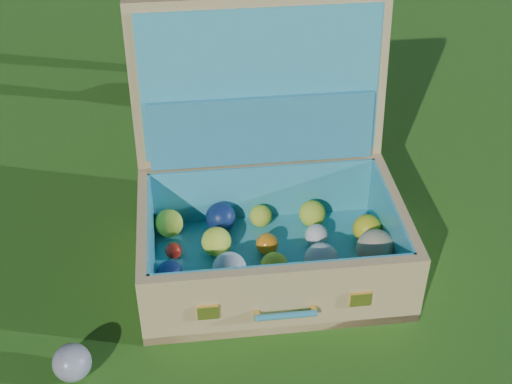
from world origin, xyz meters
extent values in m
plane|color=#215114|center=(0.00, 0.00, 0.00)|extent=(60.00, 60.00, 0.00)
sphere|color=#3F6CA5|center=(-0.47, -0.04, 0.04)|extent=(0.08, 0.08, 0.08)
cube|color=tan|center=(0.04, 0.06, 0.01)|extent=(0.71, 0.60, 0.02)
cube|color=tan|center=(-0.03, -0.12, 0.09)|extent=(0.58, 0.24, 0.18)
cube|color=tan|center=(0.10, 0.24, 0.09)|extent=(0.58, 0.24, 0.18)
cube|color=tan|center=(-0.24, 0.16, 0.09)|extent=(0.15, 0.35, 0.18)
cube|color=tan|center=(0.31, -0.05, 0.09)|extent=(0.15, 0.35, 0.18)
cube|color=teal|center=(0.04, 0.06, 0.03)|extent=(0.66, 0.54, 0.01)
cube|color=teal|center=(-0.03, -0.11, 0.10)|extent=(0.53, 0.20, 0.16)
cube|color=teal|center=(0.10, 0.22, 0.10)|extent=(0.53, 0.20, 0.16)
cube|color=teal|center=(-0.23, 0.15, 0.10)|extent=(0.13, 0.34, 0.16)
cube|color=teal|center=(0.30, -0.04, 0.10)|extent=(0.13, 0.34, 0.16)
cube|color=tan|center=(0.12, 0.29, 0.38)|extent=(0.60, 0.29, 0.41)
cube|color=teal|center=(0.12, 0.27, 0.39)|extent=(0.55, 0.25, 0.36)
cube|color=teal|center=(0.11, 0.25, 0.27)|extent=(0.52, 0.23, 0.17)
cube|color=#F2C659|center=(-0.19, -0.08, 0.09)|extent=(0.05, 0.02, 0.04)
cube|color=#F2C659|center=(0.12, -0.20, 0.09)|extent=(0.05, 0.02, 0.04)
cylinder|color=teal|center=(-0.04, -0.15, 0.08)|extent=(0.13, 0.06, 0.01)
cube|color=#F2C659|center=(-0.10, -0.12, 0.08)|extent=(0.02, 0.02, 0.01)
cube|color=#F2C659|center=(0.02, -0.17, 0.08)|extent=(0.02, 0.02, 0.01)
sphere|color=orange|center=(-0.23, 0.02, 0.06)|extent=(0.06, 0.06, 0.06)
sphere|color=#CAB58F|center=(-0.11, -0.03, 0.06)|extent=(0.06, 0.06, 0.06)
sphere|color=red|center=(-0.01, -0.06, 0.05)|extent=(0.05, 0.05, 0.05)
sphere|color=orange|center=(0.09, -0.11, 0.06)|extent=(0.07, 0.07, 0.07)
sphere|color=#D9E537|center=(0.20, -0.16, 0.07)|extent=(0.08, 0.08, 0.08)
sphere|color=#0F1E4B|center=(-0.21, 0.10, 0.06)|extent=(0.06, 0.06, 0.06)
sphere|color=silver|center=(-0.08, 0.04, 0.07)|extent=(0.08, 0.08, 0.08)
sphere|color=#D9E537|center=(0.02, 0.01, 0.06)|extent=(0.06, 0.06, 0.06)
sphere|color=silver|center=(0.12, -0.03, 0.07)|extent=(0.08, 0.08, 0.08)
sphere|color=#CAB58F|center=(0.25, -0.06, 0.08)|extent=(0.09, 0.09, 0.09)
sphere|color=red|center=(-0.17, 0.18, 0.05)|extent=(0.04, 0.04, 0.04)
sphere|color=#D9E537|center=(-0.07, 0.14, 0.06)|extent=(0.07, 0.07, 0.07)
sphere|color=orange|center=(0.04, 0.09, 0.06)|extent=(0.05, 0.05, 0.05)
sphere|color=silver|center=(0.16, 0.06, 0.06)|extent=(0.06, 0.06, 0.06)
sphere|color=gold|center=(0.28, 0.02, 0.06)|extent=(0.07, 0.07, 0.07)
sphere|color=#D9E537|center=(-0.14, 0.26, 0.06)|extent=(0.07, 0.07, 0.07)
sphere|color=#0F1E4B|center=(-0.02, 0.22, 0.07)|extent=(0.08, 0.08, 0.08)
sphere|color=#D9E537|center=(0.08, 0.19, 0.06)|extent=(0.06, 0.06, 0.06)
sphere|color=#D9E537|center=(0.20, 0.14, 0.06)|extent=(0.07, 0.07, 0.07)
camera|label=1|loc=(-0.58, -1.05, 1.18)|focal=50.00mm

